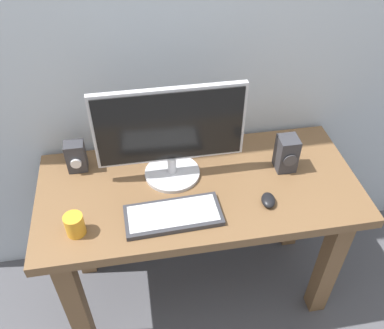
# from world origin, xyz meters

# --- Properties ---
(ground_plane) EXTENTS (6.00, 6.00, 0.00)m
(ground_plane) POSITION_xyz_m (0.00, 0.00, 0.00)
(ground_plane) COLOR #4C4C51
(desk) EXTENTS (1.33, 0.61, 0.75)m
(desk) POSITION_xyz_m (0.00, 0.00, 0.60)
(desk) COLOR brown
(desk) RESTS_ON ground_plane
(monitor) EXTENTS (0.60, 0.23, 0.41)m
(monitor) POSITION_xyz_m (-0.10, 0.09, 0.96)
(monitor) COLOR silver
(monitor) RESTS_ON desk
(keyboard_primary) EXTENTS (0.37, 0.18, 0.02)m
(keyboard_primary) POSITION_xyz_m (-0.13, -0.15, 0.76)
(keyboard_primary) COLOR #333338
(keyboard_primary) RESTS_ON desk
(mouse) EXTENTS (0.07, 0.09, 0.03)m
(mouse) POSITION_xyz_m (0.25, -0.14, 0.76)
(mouse) COLOR black
(mouse) RESTS_ON desk
(speaker_right) EXTENTS (0.08, 0.09, 0.16)m
(speaker_right) POSITION_xyz_m (0.38, 0.05, 0.83)
(speaker_right) COLOR #333338
(speaker_right) RESTS_ON desk
(audio_controller) EXTENTS (0.08, 0.08, 0.14)m
(audio_controller) POSITION_xyz_m (-0.49, 0.19, 0.82)
(audio_controller) COLOR #333338
(audio_controller) RESTS_ON desk
(coffee_mug) EXTENTS (0.07, 0.07, 0.09)m
(coffee_mug) POSITION_xyz_m (-0.49, -0.17, 0.79)
(coffee_mug) COLOR orange
(coffee_mug) RESTS_ON desk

